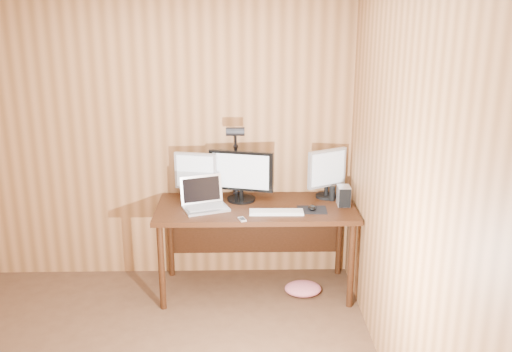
{
  "coord_description": "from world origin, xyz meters",
  "views": [
    {
      "loc": [
        0.83,
        -2.7,
        2.32
      ],
      "look_at": [
        0.93,
        1.58,
        1.02
      ],
      "focal_mm": 40.0,
      "sensor_mm": 36.0,
      "label": 1
    }
  ],
  "objects_px": {
    "keyboard": "(276,212)",
    "desk_lamp": "(236,151)",
    "monitor_right": "(327,172)",
    "hard_drive": "(344,196)",
    "monitor_left": "(196,175)",
    "phone": "(242,219)",
    "mouse": "(312,207)",
    "desk": "(256,217)",
    "monitor_center": "(241,175)",
    "laptop": "(204,200)",
    "speaker": "(332,194)"
  },
  "relations": [
    {
      "from": "monitor_center",
      "to": "mouse",
      "type": "distance_m",
      "value": 0.64
    },
    {
      "from": "monitor_center",
      "to": "monitor_right",
      "type": "distance_m",
      "value": 0.72
    },
    {
      "from": "monitor_left",
      "to": "hard_drive",
      "type": "relative_size",
      "value": 2.53
    },
    {
      "from": "monitor_center",
      "to": "mouse",
      "type": "height_order",
      "value": "monitor_center"
    },
    {
      "from": "desk",
      "to": "monitor_center",
      "type": "distance_m",
      "value": 0.37
    },
    {
      "from": "mouse",
      "to": "desk_lamp",
      "type": "bearing_deg",
      "value": 158.49
    },
    {
      "from": "phone",
      "to": "desk",
      "type": "bearing_deg",
      "value": 54.84
    },
    {
      "from": "monitor_left",
      "to": "laptop",
      "type": "distance_m",
      "value": 0.26
    },
    {
      "from": "monitor_right",
      "to": "laptop",
      "type": "distance_m",
      "value": 1.05
    },
    {
      "from": "monitor_left",
      "to": "monitor_right",
      "type": "distance_m",
      "value": 1.09
    },
    {
      "from": "hard_drive",
      "to": "phone",
      "type": "relative_size",
      "value": 1.6
    },
    {
      "from": "speaker",
      "to": "phone",
      "type": "bearing_deg",
      "value": -150.04
    },
    {
      "from": "laptop",
      "to": "keyboard",
      "type": "relative_size",
      "value": 0.97
    },
    {
      "from": "mouse",
      "to": "hard_drive",
      "type": "bearing_deg",
      "value": 29.63
    },
    {
      "from": "mouse",
      "to": "monitor_center",
      "type": "bearing_deg",
      "value": 163.09
    },
    {
      "from": "monitor_center",
      "to": "monitor_left",
      "type": "distance_m",
      "value": 0.38
    },
    {
      "from": "monitor_center",
      "to": "speaker",
      "type": "xyz_separation_m",
      "value": [
        0.75,
        -0.02,
        -0.16
      ]
    },
    {
      "from": "monitor_left",
      "to": "desk_lamp",
      "type": "distance_m",
      "value": 0.39
    },
    {
      "from": "desk",
      "to": "monitor_right",
      "type": "distance_m",
      "value": 0.7
    },
    {
      "from": "monitor_right",
      "to": "phone",
      "type": "distance_m",
      "value": 0.9
    },
    {
      "from": "keyboard",
      "to": "desk_lamp",
      "type": "distance_m",
      "value": 0.64
    },
    {
      "from": "speaker",
      "to": "monitor_left",
      "type": "bearing_deg",
      "value": 177.37
    },
    {
      "from": "laptop",
      "to": "mouse",
      "type": "distance_m",
      "value": 0.86
    },
    {
      "from": "laptop",
      "to": "speaker",
      "type": "distance_m",
      "value": 1.06
    },
    {
      "from": "desk_lamp",
      "to": "desk",
      "type": "bearing_deg",
      "value": -48.51
    },
    {
      "from": "phone",
      "to": "desk_lamp",
      "type": "xyz_separation_m",
      "value": [
        -0.05,
        0.53,
        0.4
      ]
    },
    {
      "from": "mouse",
      "to": "speaker",
      "type": "distance_m",
      "value": 0.3
    },
    {
      "from": "desk",
      "to": "mouse",
      "type": "bearing_deg",
      "value": -21.35
    },
    {
      "from": "monitor_right",
      "to": "keyboard",
      "type": "relative_size",
      "value": 0.98
    },
    {
      "from": "monitor_center",
      "to": "speaker",
      "type": "bearing_deg",
      "value": 12.87
    },
    {
      "from": "phone",
      "to": "mouse",
      "type": "bearing_deg",
      "value": 1.41
    },
    {
      "from": "monitor_right",
      "to": "desk_lamp",
      "type": "distance_m",
      "value": 0.78
    },
    {
      "from": "phone",
      "to": "speaker",
      "type": "bearing_deg",
      "value": 11.17
    },
    {
      "from": "speaker",
      "to": "hard_drive",
      "type": "bearing_deg",
      "value": -56.59
    },
    {
      "from": "desk",
      "to": "keyboard",
      "type": "xyz_separation_m",
      "value": [
        0.16,
        -0.24,
        0.13
      ]
    },
    {
      "from": "keyboard",
      "to": "hard_drive",
      "type": "height_order",
      "value": "hard_drive"
    },
    {
      "from": "monitor_right",
      "to": "phone",
      "type": "xyz_separation_m",
      "value": [
        -0.71,
        -0.51,
        -0.22
      ]
    },
    {
      "from": "desk",
      "to": "monitor_center",
      "type": "bearing_deg",
      "value": 147.86
    },
    {
      "from": "monitor_center",
      "to": "laptop",
      "type": "distance_m",
      "value": 0.38
    },
    {
      "from": "monitor_right",
      "to": "desk",
      "type": "bearing_deg",
      "value": 164.31
    },
    {
      "from": "monitor_left",
      "to": "monitor_right",
      "type": "bearing_deg",
      "value": 14.1
    },
    {
      "from": "mouse",
      "to": "laptop",
      "type": "bearing_deg",
      "value": -178.5
    },
    {
      "from": "laptop",
      "to": "mouse",
      "type": "relative_size",
      "value": 3.86
    },
    {
      "from": "monitor_right",
      "to": "laptop",
      "type": "relative_size",
      "value": 1.01
    },
    {
      "from": "desk",
      "to": "laptop",
      "type": "bearing_deg",
      "value": -167.56
    },
    {
      "from": "desk",
      "to": "mouse",
      "type": "height_order",
      "value": "mouse"
    },
    {
      "from": "desk",
      "to": "laptop",
      "type": "xyz_separation_m",
      "value": [
        -0.42,
        -0.09,
        0.18
      ]
    },
    {
      "from": "monitor_right",
      "to": "hard_drive",
      "type": "distance_m",
      "value": 0.27
    },
    {
      "from": "monitor_left",
      "to": "desk_lamp",
      "type": "xyz_separation_m",
      "value": [
        0.33,
        0.05,
        0.19
      ]
    },
    {
      "from": "laptop",
      "to": "phone",
      "type": "height_order",
      "value": "laptop"
    }
  ]
}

